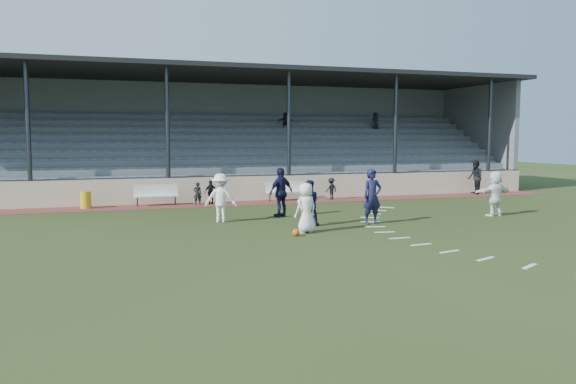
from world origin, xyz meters
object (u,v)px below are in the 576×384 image
(player_white_lead, at_px, (306,208))
(bench_left, at_px, (156,193))
(bench_right, at_px, (286,189))
(trash_bin, at_px, (86,200))
(player_navy_lead, at_px, (372,197))
(official, at_px, (475,177))
(football, at_px, (296,233))

(player_white_lead, bearing_deg, bench_left, -85.24)
(bench_left, height_order, player_white_lead, player_white_lead)
(bench_right, distance_m, trash_bin, 9.30)
(trash_bin, bearing_deg, bench_right, 1.44)
(player_navy_lead, height_order, official, player_navy_lead)
(trash_bin, xyz_separation_m, football, (6.59, -9.38, -0.28))
(bench_left, xyz_separation_m, player_navy_lead, (6.96, -8.01, 0.41))
(bench_left, bearing_deg, player_navy_lead, -51.74)
(bench_left, height_order, trash_bin, bench_left)
(football, bearing_deg, official, 34.60)
(player_white_lead, xyz_separation_m, player_navy_lead, (2.90, 1.01, 0.17))
(bench_left, relative_size, trash_bin, 2.70)
(official, bearing_deg, player_white_lead, -37.58)
(trash_bin, height_order, player_white_lead, player_white_lead)
(player_navy_lead, relative_size, official, 1.06)
(player_navy_lead, distance_m, official, 12.79)
(trash_bin, xyz_separation_m, player_navy_lead, (10.01, -7.85, 0.60))
(bench_left, height_order, bench_right, same)
(player_white_lead, relative_size, player_navy_lead, 0.83)
(player_white_lead, height_order, player_navy_lead, player_navy_lead)
(trash_bin, relative_size, official, 0.40)
(player_white_lead, relative_size, official, 0.88)
(bench_right, relative_size, player_white_lead, 1.22)
(bench_left, relative_size, player_white_lead, 1.22)
(player_navy_lead, bearing_deg, player_white_lead, -164.04)
(football, relative_size, player_white_lead, 0.14)
(bench_left, relative_size, official, 1.08)
(trash_bin, bearing_deg, player_white_lead, -51.26)
(official, bearing_deg, bench_right, -73.12)
(bench_left, relative_size, player_navy_lead, 1.01)
(bench_left, bearing_deg, bench_right, -2.10)
(trash_bin, xyz_separation_m, player_white_lead, (7.11, -8.86, 0.43))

